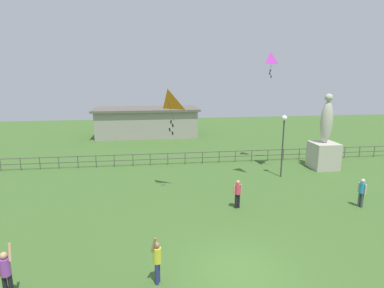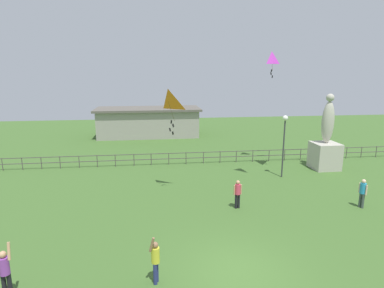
{
  "view_description": "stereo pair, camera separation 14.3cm",
  "coord_description": "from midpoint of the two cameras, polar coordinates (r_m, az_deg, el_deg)",
  "views": [
    {
      "loc": [
        -3.06,
        -9.94,
        7.04
      ],
      "look_at": [
        -0.9,
        5.78,
        3.48
      ],
      "focal_mm": 29.61,
      "sensor_mm": 36.0,
      "label": 1
    },
    {
      "loc": [
        -2.92,
        -9.96,
        7.04
      ],
      "look_at": [
        -0.9,
        5.78,
        3.48
      ],
      "focal_mm": 29.61,
      "sensor_mm": 36.0,
      "label": 2
    }
  ],
  "objects": [
    {
      "name": "statue_monument",
      "position": [
        25.58,
        23.07,
        -0.48
      ],
      "size": [
        1.84,
        1.84,
        5.59
      ],
      "color": "#B2AD9E",
      "rests_on": "ground_plane"
    },
    {
      "name": "person_3",
      "position": [
        11.43,
        -6.22,
        -19.9
      ],
      "size": [
        0.37,
        0.46,
        1.8
      ],
      "color": "navy",
      "rests_on": "ground_plane"
    },
    {
      "name": "kite_1",
      "position": [
        17.68,
        -4.08,
        7.53
      ],
      "size": [
        1.26,
        1.17,
        2.56
      ],
      "color": "orange"
    },
    {
      "name": "ground_plane",
      "position": [
        12.55,
        8.39,
        -21.61
      ],
      "size": [
        80.0,
        80.0,
        0.0
      ],
      "primitive_type": "plane",
      "color": "#3D6028"
    },
    {
      "name": "person_1",
      "position": [
        12.24,
        -30.35,
        -19.05
      ],
      "size": [
        0.51,
        0.3,
        1.91
      ],
      "color": "black",
      "rests_on": "ground_plane"
    },
    {
      "name": "person_0",
      "position": [
        17.06,
        8.46,
        -8.6
      ],
      "size": [
        0.47,
        0.29,
        1.55
      ],
      "color": "black",
      "rests_on": "ground_plane"
    },
    {
      "name": "lamppost",
      "position": [
        22.17,
        16.48,
        2.0
      ],
      "size": [
        0.36,
        0.36,
        4.29
      ],
      "color": "#38383D",
      "rests_on": "ground_plane"
    },
    {
      "name": "pavilion_building",
      "position": [
        36.36,
        -7.74,
        3.98
      ],
      "size": [
        11.62,
        4.99,
        3.19
      ],
      "color": "gray",
      "rests_on": "ground_plane"
    },
    {
      "name": "waterfront_railing",
      "position": [
        24.94,
        -0.93,
        -2.25
      ],
      "size": [
        36.03,
        0.06,
        0.95
      ],
      "color": "#4C4742",
      "rests_on": "ground_plane"
    },
    {
      "name": "person_2",
      "position": [
        19.24,
        28.57,
        -7.52
      ],
      "size": [
        0.29,
        0.45,
        1.59
      ],
      "color": "#3F4C47",
      "rests_on": "ground_plane"
    },
    {
      "name": "kite_3",
      "position": [
        25.5,
        14.31,
        14.6
      ],
      "size": [
        0.74,
        0.63,
        1.93
      ],
      "color": "#B22DB2"
    }
  ]
}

